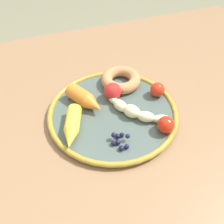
% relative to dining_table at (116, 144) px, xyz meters
% --- Properties ---
extents(dining_table, '(1.23, 0.93, 0.75)m').
position_rel_dining_table_xyz_m(dining_table, '(0.00, 0.00, 0.00)').
color(dining_table, '#8E6A48').
rests_on(dining_table, ground_plane).
extents(plate, '(0.31, 0.31, 0.02)m').
position_rel_dining_table_xyz_m(plate, '(0.00, -0.03, 0.09)').
color(plate, '#495954').
rests_on(plate, dining_table).
extents(banana, '(0.11, 0.14, 0.03)m').
position_rel_dining_table_xyz_m(banana, '(-0.04, -0.00, 0.10)').
color(banana, beige).
rests_on(banana, plate).
extents(carrot_orange, '(0.08, 0.11, 0.04)m').
position_rel_dining_table_xyz_m(carrot_orange, '(0.05, -0.07, 0.11)').
color(carrot_orange, orange).
rests_on(carrot_orange, plate).
extents(carrot_yellow, '(0.07, 0.11, 0.03)m').
position_rel_dining_table_xyz_m(carrot_yellow, '(0.10, 0.00, 0.11)').
color(carrot_yellow, yellow).
rests_on(carrot_yellow, plate).
extents(donut, '(0.13, 0.13, 0.03)m').
position_rel_dining_table_xyz_m(donut, '(-0.05, -0.12, 0.11)').
color(donut, '#BB7E4E').
rests_on(donut, plate).
extents(blueberry_pile, '(0.04, 0.04, 0.02)m').
position_rel_dining_table_xyz_m(blueberry_pile, '(0.02, 0.06, 0.10)').
color(blueberry_pile, '#191638').
rests_on(blueberry_pile, plate).
extents(tomato_near, '(0.04, 0.04, 0.04)m').
position_rel_dining_table_xyz_m(tomato_near, '(-0.12, -0.05, 0.11)').
color(tomato_near, red).
rests_on(tomato_near, plate).
extents(tomato_mid, '(0.04, 0.04, 0.04)m').
position_rel_dining_table_xyz_m(tomato_mid, '(-0.09, 0.07, 0.11)').
color(tomato_mid, red).
rests_on(tomato_mid, plate).
extents(tomato_far, '(0.04, 0.04, 0.04)m').
position_rel_dining_table_xyz_m(tomato_far, '(-0.02, -0.07, 0.11)').
color(tomato_far, red).
rests_on(tomato_far, plate).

